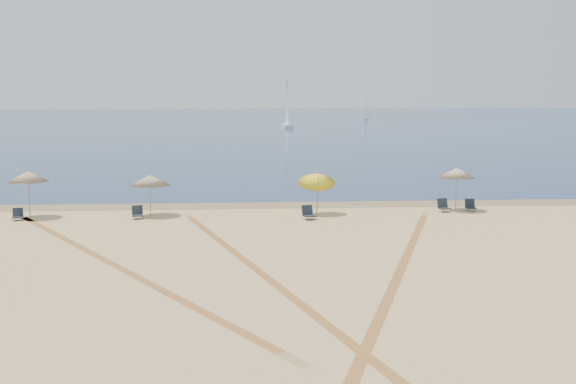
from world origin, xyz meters
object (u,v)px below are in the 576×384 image
at_px(umbrella_1, 28,176).
at_px(umbrella_3, 317,178).
at_px(chair_4, 308,213).
at_px(chair_6, 470,206).
at_px(chair_2, 18,215).
at_px(sailboat_1, 366,113).
at_px(chair_3, 137,213).
at_px(chair_5, 444,206).
at_px(umbrella_4, 457,173).
at_px(sailboat_0, 287,113).
at_px(umbrella_2, 150,180).

bearing_deg(umbrella_1, umbrella_3, -0.38).
bearing_deg(chair_4, chair_6, -6.30).
distance_m(chair_2, chair_4, 15.06).
height_order(umbrella_1, chair_2, umbrella_1).
distance_m(umbrella_3, sailboat_1, 176.26).
xyz_separation_m(chair_3, sailboat_1, (43.94, 173.52, 1.68)).
bearing_deg(sailboat_1, chair_5, -83.32).
distance_m(umbrella_4, chair_6, 2.01).
height_order(umbrella_1, umbrella_4, umbrella_1).
xyz_separation_m(umbrella_1, chair_4, (14.66, -1.55, -1.86)).
xyz_separation_m(umbrella_4, sailboat_0, (-2.17, 109.95, 1.01)).
xyz_separation_m(umbrella_4, chair_2, (-23.60, -1.56, -1.85)).
xyz_separation_m(umbrella_2, chair_4, (8.35, -1.68, -1.60)).
height_order(chair_4, sailboat_0, sailboat_0).
xyz_separation_m(chair_2, chair_4, (15.04, -0.75, 0.04)).
relative_size(chair_3, chair_4, 0.87).
bearing_deg(chair_2, sailboat_1, 62.43).
distance_m(sailboat_0, sailboat_1, 68.35).
bearing_deg(umbrella_4, chair_3, -175.06).
distance_m(umbrella_3, chair_6, 8.94).
xyz_separation_m(umbrella_2, umbrella_3, (8.95, -0.22, 0.07)).
xyz_separation_m(chair_4, sailboat_0, (6.39, 112.26, 2.82)).
distance_m(umbrella_4, chair_2, 23.72).
bearing_deg(chair_4, umbrella_4, -3.91).
bearing_deg(umbrella_1, umbrella_2, 1.11).
height_order(chair_2, chair_6, chair_6).
bearing_deg(sailboat_0, chair_3, -101.87).
bearing_deg(umbrella_1, chair_4, -6.05).
bearing_deg(chair_3, chair_5, -6.41).
xyz_separation_m(umbrella_3, chair_6, (8.75, 0.65, -1.71)).
distance_m(umbrella_2, chair_5, 16.18).
distance_m(chair_2, sailboat_0, 113.59).
height_order(umbrella_1, umbrella_3, umbrella_3).
xyz_separation_m(chair_3, chair_5, (16.67, 1.11, 0.02)).
xyz_separation_m(umbrella_1, chair_5, (22.41, 0.35, -1.86)).
bearing_deg(umbrella_3, umbrella_2, 178.58).
bearing_deg(umbrella_1, umbrella_4, 1.87).
bearing_deg(umbrella_1, chair_2, -115.05).
relative_size(umbrella_4, chair_5, 3.07).
bearing_deg(chair_5, umbrella_2, 169.24).
bearing_deg(umbrella_2, umbrella_1, -178.89).
distance_m(umbrella_1, chair_3, 6.09).
bearing_deg(chair_2, chair_3, -11.00).
xyz_separation_m(umbrella_1, sailboat_1, (49.68, 172.76, -0.20)).
xyz_separation_m(umbrella_2, chair_3, (-0.57, -0.88, -1.62)).
relative_size(chair_2, sailboat_0, 0.07).
bearing_deg(chair_4, umbrella_1, 154.94).
bearing_deg(umbrella_2, sailboat_1, 75.90).
xyz_separation_m(chair_2, chair_6, (24.38, 1.36, 0.01)).
xyz_separation_m(chair_3, sailboat_0, (15.31, 111.46, 2.84)).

